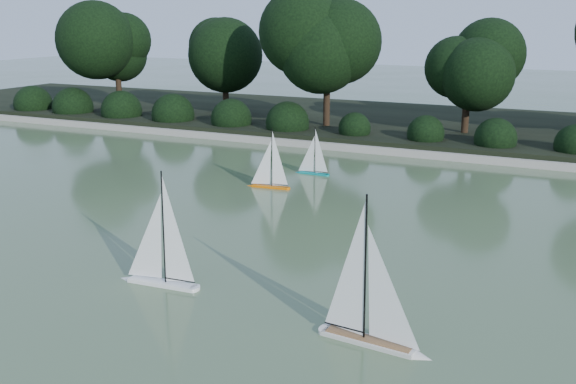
{
  "coord_description": "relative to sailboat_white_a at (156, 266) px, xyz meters",
  "views": [
    {
      "loc": [
        3.99,
        -6.99,
        3.47
      ],
      "look_at": [
        -0.25,
        2.18,
        0.7
      ],
      "focal_mm": 40.0,
      "sensor_mm": 36.0,
      "label": 1
    }
  ],
  "objects": [
    {
      "name": "ground",
      "position": [
        0.96,
        0.48,
        -0.26
      ],
      "size": [
        80.0,
        80.0,
        0.0
      ],
      "primitive_type": "plane",
      "color": "#394D2E",
      "rests_on": "ground"
    },
    {
      "name": "pond_coping",
      "position": [
        0.96,
        9.48,
        -0.17
      ],
      "size": [
        40.0,
        0.35,
        0.18
      ],
      "primitive_type": "cube",
      "color": "gray",
      "rests_on": "ground"
    },
    {
      "name": "far_bank",
      "position": [
        0.96,
        13.48,
        -0.11
      ],
      "size": [
        40.0,
        8.0,
        0.3
      ],
      "primitive_type": "cube",
      "color": "black",
      "rests_on": "ground"
    },
    {
      "name": "tree_line",
      "position": [
        2.19,
        11.92,
        2.38
      ],
      "size": [
        26.31,
        3.93,
        4.39
      ],
      "color": "black",
      "rests_on": "ground"
    },
    {
      "name": "shrub_hedge",
      "position": [
        0.96,
        10.38,
        0.19
      ],
      "size": [
        29.1,
        1.1,
        1.1
      ],
      "color": "black",
      "rests_on": "ground"
    },
    {
      "name": "sailboat_white_a",
      "position": [
        0.0,
        0.0,
        0.0
      ],
      "size": [
        1.22,
        0.27,
        1.67
      ],
      "color": "white",
      "rests_on": "ground"
    },
    {
      "name": "sailboat_white_b",
      "position": [
        3.18,
        -0.37,
        0.02
      ],
      "size": [
        1.34,
        0.33,
        1.82
      ],
      "color": "beige",
      "rests_on": "ground"
    },
    {
      "name": "sailboat_orange",
      "position": [
        -0.91,
        5.13,
        -0.05
      ],
      "size": [
        0.98,
        0.25,
        1.33
      ],
      "color": "#E26303",
      "rests_on": "ground"
    },
    {
      "name": "sailboat_teal",
      "position": [
        -0.53,
        6.62,
        -0.08
      ],
      "size": [
        0.85,
        0.15,
        1.17
      ],
      "color": "#088684",
      "rests_on": "ground"
    }
  ]
}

